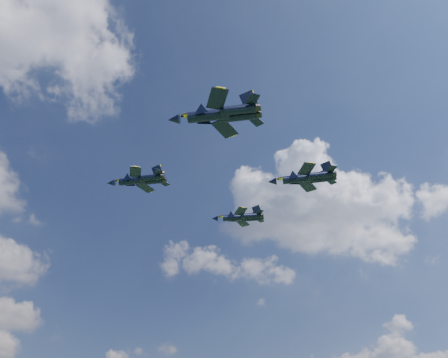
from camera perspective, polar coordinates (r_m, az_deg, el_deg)
jet_lead at (r=98.97m, az=-12.08°, el=-0.22°), size 12.15×13.03×3.43m
jet_left at (r=78.87m, az=-2.41°, el=8.28°), size 15.33×16.04×4.27m
jet_right at (r=113.10m, az=1.18°, el=-5.04°), size 12.56×12.36×3.39m
jet_slot at (r=94.74m, az=9.34°, el=0.03°), size 12.86×14.00×3.66m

